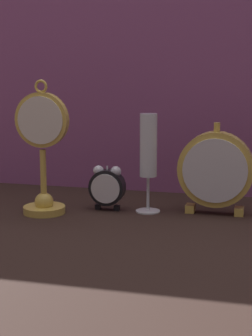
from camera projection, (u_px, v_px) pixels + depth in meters
name	position (u px, v px, depth m)	size (l,w,h in m)	color
ground_plane	(117.00, 224.00, 1.19)	(4.00, 4.00, 0.00)	black
fabric_backdrop_drape	(150.00, 39.00, 1.43)	(1.78, 0.01, 0.80)	#8E4C7F
pocket_watch_on_stand	(43.00, 157.00, 1.26)	(0.12, 0.10, 0.30)	gold
alarm_clock_twin_bell	(107.00, 186.00, 1.30)	(0.08, 0.03, 0.10)	black
mantel_clock_silver	(216.00, 170.00, 1.25)	(0.17, 0.04, 0.21)	gold
champagne_flute	(148.00, 153.00, 1.27)	(0.06, 0.06, 0.23)	silver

